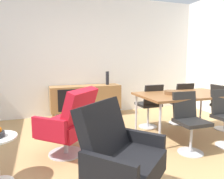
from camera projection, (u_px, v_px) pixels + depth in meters
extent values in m
plane|color=tan|center=(112.00, 162.00, 2.76)|extent=(8.32, 8.32, 0.00)
cube|color=white|center=(75.00, 56.00, 4.99)|extent=(6.80, 0.12, 2.80)
cube|color=olive|center=(86.00, 98.00, 4.90)|extent=(1.60, 0.44, 0.56)
cube|color=black|center=(74.00, 100.00, 4.59)|extent=(0.70, 0.01, 0.48)
cylinder|color=olive|center=(54.00, 117.00, 4.55)|extent=(0.03, 0.03, 0.16)
cylinder|color=olive|center=(118.00, 112.00, 5.04)|extent=(0.03, 0.03, 0.16)
cylinder|color=olive|center=(53.00, 114.00, 4.87)|extent=(0.03, 0.03, 0.16)
cylinder|color=olive|center=(113.00, 109.00, 5.35)|extent=(0.03, 0.03, 0.16)
cylinder|color=black|center=(107.00, 78.00, 5.01)|extent=(0.08, 0.08, 0.31)
cube|color=brown|center=(185.00, 95.00, 3.61)|extent=(1.60, 0.90, 0.04)
cylinder|color=#B7B7BC|center=(160.00, 127.00, 3.07)|extent=(0.04, 0.04, 0.70)
cylinder|color=#B7B7BC|center=(136.00, 114.00, 3.79)|extent=(0.04, 0.04, 0.70)
cylinder|color=#B7B7BC|center=(201.00, 108.00, 4.27)|extent=(0.04, 0.04, 0.70)
cylinder|color=brown|center=(172.00, 93.00, 3.53)|extent=(0.26, 0.26, 0.06)
cube|color=black|center=(192.00, 122.00, 2.96)|extent=(0.41, 0.41, 0.05)
cube|color=black|center=(185.00, 105.00, 3.10)|extent=(0.38, 0.10, 0.38)
cylinder|color=#B7B7BC|center=(191.00, 138.00, 2.99)|extent=(0.04, 0.04, 0.42)
cylinder|color=#B7B7BC|center=(190.00, 152.00, 3.02)|extent=(0.36, 0.36, 0.01)
cube|color=black|center=(148.00, 104.00, 4.12)|extent=(0.41, 0.41, 0.05)
cube|color=black|center=(154.00, 95.00, 3.92)|extent=(0.38, 0.10, 0.38)
cylinder|color=#B7B7BC|center=(148.00, 116.00, 4.15)|extent=(0.04, 0.04, 0.42)
cylinder|color=#B7B7BC|center=(148.00, 126.00, 4.18)|extent=(0.36, 0.36, 0.01)
cube|color=black|center=(221.00, 101.00, 3.32)|extent=(0.38, 0.10, 0.38)
cube|color=black|center=(219.00, 95.00, 3.88)|extent=(0.10, 0.38, 0.38)
cylinder|color=#B7B7BC|center=(224.00, 129.00, 4.03)|extent=(0.36, 0.36, 0.01)
cube|color=black|center=(178.00, 102.00, 4.35)|extent=(0.41, 0.41, 0.05)
cube|color=black|center=(184.00, 93.00, 4.15)|extent=(0.38, 0.10, 0.38)
cylinder|color=#B7B7BC|center=(178.00, 113.00, 4.38)|extent=(0.04, 0.04, 0.42)
cylinder|color=#B7B7BC|center=(178.00, 123.00, 4.41)|extent=(0.36, 0.36, 0.01)
cube|color=red|center=(65.00, 128.00, 2.94)|extent=(0.82, 0.82, 0.20)
cube|color=red|center=(79.00, 108.00, 2.80)|extent=(0.61, 0.62, 0.51)
cube|color=red|center=(78.00, 116.00, 3.23)|extent=(0.41, 0.39, 0.28)
cube|color=red|center=(49.00, 129.00, 2.63)|extent=(0.41, 0.39, 0.28)
cylinder|color=#B7B7BC|center=(66.00, 144.00, 2.97)|extent=(0.06, 0.06, 0.28)
cylinder|color=#B7B7BC|center=(66.00, 153.00, 2.99)|extent=(0.48, 0.48, 0.02)
cube|color=black|center=(126.00, 166.00, 1.89)|extent=(0.82, 0.82, 0.20)
cube|color=black|center=(103.00, 128.00, 1.96)|extent=(0.63, 0.60, 0.51)
cube|color=black|center=(107.00, 175.00, 1.59)|extent=(0.38, 0.42, 0.28)
cube|color=black|center=(140.00, 145.00, 2.16)|extent=(0.38, 0.42, 0.28)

